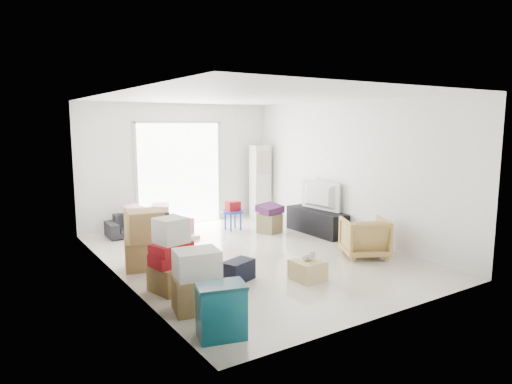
{
  "coord_description": "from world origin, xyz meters",
  "views": [
    {
      "loc": [
        -4.09,
        -6.48,
        2.27
      ],
      "look_at": [
        0.24,
        0.2,
        1.07
      ],
      "focal_mm": 32.0,
      "sensor_mm": 36.0,
      "label": 1
    }
  ],
  "objects": [
    {
      "name": "room_shell",
      "position": [
        0.0,
        0.0,
        1.35
      ],
      "size": [
        4.98,
        6.48,
        3.18
      ],
      "color": "beige",
      "rests_on": "ground"
    },
    {
      "name": "sliding_door",
      "position": [
        0.0,
        2.98,
        1.24
      ],
      "size": [
        2.1,
        0.04,
        2.33
      ],
      "color": "white",
      "rests_on": "room_shell"
    },
    {
      "name": "ac_tower",
      "position": [
        1.95,
        2.65,
        0.88
      ],
      "size": [
        0.45,
        0.3,
        1.75
      ],
      "primitive_type": "cube",
      "color": "silver",
      "rests_on": "room_shell"
    },
    {
      "name": "tv_console",
      "position": [
        2.0,
        0.61,
        0.25
      ],
      "size": [
        0.45,
        1.49,
        0.5
      ],
      "primitive_type": "cube",
      "color": "black",
      "rests_on": "room_shell"
    },
    {
      "name": "television",
      "position": [
        2.0,
        0.61,
        0.56
      ],
      "size": [
        0.7,
        1.09,
        0.14
      ],
      "primitive_type": "imported",
      "rotation": [
        0.0,
        0.0,
        1.67
      ],
      "color": "black",
      "rests_on": "tv_console"
    },
    {
      "name": "sofa",
      "position": [
        -1.01,
        2.5,
        0.3
      ],
      "size": [
        1.54,
        0.49,
        0.6
      ],
      "primitive_type": "imported",
      "rotation": [
        0.0,
        0.0,
        -0.03
      ],
      "color": "#2A2A30",
      "rests_on": "room_shell"
    },
    {
      "name": "pillow_left",
      "position": [
        -1.23,
        2.49,
        0.65
      ],
      "size": [
        0.42,
        0.39,
        0.11
      ],
      "primitive_type": "cube",
      "rotation": [
        0.0,
        0.0,
        0.49
      ],
      "color": "#E8A9C1",
      "rests_on": "sofa"
    },
    {
      "name": "pillow_right",
      "position": [
        -0.68,
        2.46,
        0.66
      ],
      "size": [
        0.47,
        0.43,
        0.13
      ],
      "primitive_type": "cube",
      "rotation": [
        0.0,
        0.0,
        -0.43
      ],
      "color": "#E8A9C1",
      "rests_on": "sofa"
    },
    {
      "name": "armchair",
      "position": [
        1.6,
        -1.11,
        0.37
      ],
      "size": [
        0.95,
        0.93,
        0.74
      ],
      "primitive_type": "imported",
      "rotation": [
        0.0,
        0.0,
        2.65
      ],
      "color": "#AE874D",
      "rests_on": "room_shell"
    },
    {
      "name": "storage_bins",
      "position": [
        -1.9,
        -2.42,
        0.3
      ],
      "size": [
        0.59,
        0.48,
        0.59
      ],
      "rotation": [
        0.0,
        0.0,
        -0.26
      ],
      "color": "#0E4E5D",
      "rests_on": "room_shell"
    },
    {
      "name": "box_stack_a",
      "position": [
        -1.8,
        -1.63,
        0.36
      ],
      "size": [
        0.66,
        0.59,
        0.76
      ],
      "rotation": [
        0.0,
        0.0,
        -0.21
      ],
      "color": "olive",
      "rests_on": "room_shell"
    },
    {
      "name": "box_stack_b",
      "position": [
        -1.8,
        -0.84,
        0.44
      ],
      "size": [
        0.61,
        0.6,
        1.01
      ],
      "rotation": [
        0.0,
        0.0,
        0.18
      ],
      "color": "olive",
      "rests_on": "room_shell"
    },
    {
      "name": "box_stack_c",
      "position": [
        -1.77,
        0.31,
        0.45
      ],
      "size": [
        0.73,
        0.65,
        0.93
      ],
      "rotation": [
        0.0,
        0.0,
        -0.15
      ],
      "color": "olive",
      "rests_on": "room_shell"
    },
    {
      "name": "loose_box",
      "position": [
        -1.52,
        0.06,
        0.16
      ],
      "size": [
        0.53,
        0.53,
        0.33
      ],
      "primitive_type": "cube",
      "rotation": [
        0.0,
        0.0,
        0.45
      ],
      "color": "olive",
      "rests_on": "room_shell"
    },
    {
      "name": "duffel_bag",
      "position": [
        -0.84,
        -0.99,
        0.15
      ],
      "size": [
        0.54,
        0.43,
        0.3
      ],
      "primitive_type": "cube",
      "rotation": [
        0.0,
        0.0,
        0.36
      ],
      "color": "black",
      "rests_on": "room_shell"
    },
    {
      "name": "ottoman",
      "position": [
        1.22,
        1.19,
        0.2
      ],
      "size": [
        0.51,
        0.51,
        0.4
      ],
      "primitive_type": "cube",
      "rotation": [
        0.0,
        0.0,
        0.34
      ],
      "color": "#8C7D51",
      "rests_on": "room_shell"
    },
    {
      "name": "blanket",
      "position": [
        1.22,
        1.19,
        0.47
      ],
      "size": [
        0.5,
        0.5,
        0.14
      ],
      "primitive_type": "cube",
      "rotation": [
        0.0,
        0.0,
        0.13
      ],
      "color": "#4A1D48",
      "rests_on": "ottoman"
    },
    {
      "name": "kids_table",
      "position": [
        0.7,
        1.82,
        0.44
      ],
      "size": [
        0.49,
        0.49,
        0.62
      ],
      "rotation": [
        0.0,
        0.0,
        0.18
      ],
      "color": "#1732B3",
      "rests_on": "room_shell"
    },
    {
      "name": "toy_walker",
      "position": [
        -0.38,
        1.66,
        0.11
      ],
      "size": [
        0.32,
        0.29,
        0.38
      ],
      "rotation": [
        0.0,
        0.0,
        0.16
      ],
      "color": "silver",
      "rests_on": "room_shell"
    },
    {
      "name": "wood_crate",
      "position": [
        0.04,
        -1.5,
        0.14
      ],
      "size": [
        0.45,
        0.45,
        0.28
      ],
      "primitive_type": "cube",
      "rotation": [
        0.0,
        0.0,
        0.05
      ],
      "color": "tan",
      "rests_on": "room_shell"
    },
    {
      "name": "plush_bunny",
      "position": [
        0.07,
        -1.49,
        0.34
      ],
      "size": [
        0.25,
        0.14,
        0.13
      ],
      "rotation": [
        0.0,
        0.0,
        0.25
      ],
      "color": "#B2ADA8",
      "rests_on": "wood_crate"
    }
  ]
}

